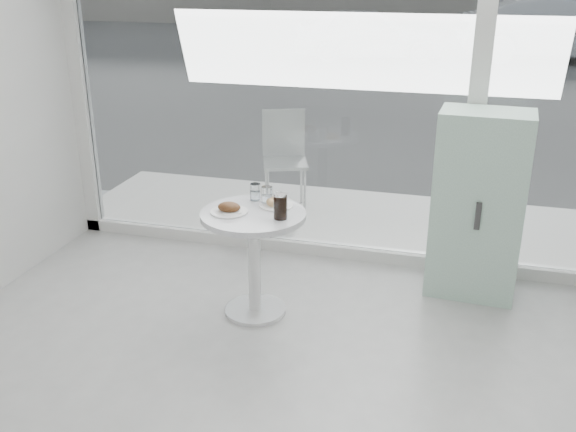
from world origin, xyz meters
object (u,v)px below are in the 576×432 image
(car_white, at_px, (368,34))
(cola_glass, at_px, (280,207))
(mint_cabinet, at_px, (478,205))
(plate_fritter, at_px, (230,209))
(plate_donut, at_px, (276,203))
(water_tumbler_a, at_px, (255,193))
(main_table, at_px, (254,242))
(water_tumbler_b, at_px, (267,197))
(patio_chair, at_px, (285,154))
(car_silver, at_px, (555,29))

(car_white, bearing_deg, cola_glass, 171.69)
(mint_cabinet, relative_size, car_white, 0.36)
(plate_fritter, relative_size, cola_glass, 1.48)
(plate_donut, distance_m, water_tumbler_a, 0.20)
(plate_fritter, height_order, cola_glass, cola_glass)
(plate_donut, xyz_separation_m, cola_glass, (0.09, -0.22, 0.06))
(main_table, xyz_separation_m, cola_glass, (0.21, -0.06, 0.30))
(mint_cabinet, xyz_separation_m, car_white, (-2.73, 12.43, -0.03))
(car_white, distance_m, water_tumbler_b, 13.07)
(patio_chair, bearing_deg, mint_cabinet, -54.02)
(mint_cabinet, bearing_deg, car_silver, 85.51)
(car_white, relative_size, water_tumbler_a, 32.34)
(main_table, distance_m, patio_chair, 2.03)
(plate_donut, bearing_deg, patio_chair, 103.93)
(car_white, relative_size, plate_fritter, 15.21)
(car_white, xyz_separation_m, water_tumbler_a, (1.19, -12.95, 0.16))
(water_tumbler_b, bearing_deg, water_tumbler_a, 149.82)
(plate_fritter, bearing_deg, car_white, 94.76)
(mint_cabinet, bearing_deg, cola_glass, -143.84)
(patio_chair, xyz_separation_m, water_tumbler_a, (0.28, -1.77, 0.22))
(car_silver, relative_size, cola_glass, 28.08)
(car_white, xyz_separation_m, plate_donut, (1.37, -13.03, 0.13))
(patio_chair, height_order, plate_donut, patio_chair)
(main_table, bearing_deg, car_white, 95.43)
(mint_cabinet, relative_size, plate_donut, 5.83)
(main_table, relative_size, plate_donut, 3.23)
(car_silver, distance_m, water_tumbler_a, 14.25)
(main_table, height_order, patio_chair, patio_chair)
(patio_chair, xyz_separation_m, car_silver, (3.70, 12.06, 0.20))
(car_white, distance_m, water_tumbler_a, 13.00)
(water_tumbler_b, bearing_deg, plate_fritter, -131.49)
(car_silver, relative_size, plate_donut, 20.28)
(water_tumbler_b, bearing_deg, car_white, 95.69)
(main_table, distance_m, water_tumbler_b, 0.33)
(patio_chair, bearing_deg, car_white, 75.13)
(plate_fritter, height_order, plate_donut, plate_fritter)
(car_white, distance_m, plate_donut, 13.10)
(mint_cabinet, xyz_separation_m, water_tumbler_a, (-1.54, -0.52, 0.13))
(main_table, height_order, cola_glass, cola_glass)
(mint_cabinet, height_order, plate_fritter, mint_cabinet)
(mint_cabinet, height_order, car_white, mint_cabinet)
(main_table, xyz_separation_m, plate_donut, (0.12, 0.16, 0.24))
(car_silver, height_order, cola_glass, car_silver)
(patio_chair, relative_size, plate_donut, 4.07)
(mint_cabinet, relative_size, plate_fritter, 5.44)
(patio_chair, distance_m, plate_donut, 1.91)
(plate_donut, height_order, water_tumbler_b, water_tumbler_b)
(car_white, xyz_separation_m, cola_glass, (1.46, -13.24, 0.19))
(patio_chair, height_order, water_tumbler_a, patio_chair)
(car_white, relative_size, cola_glass, 22.56)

